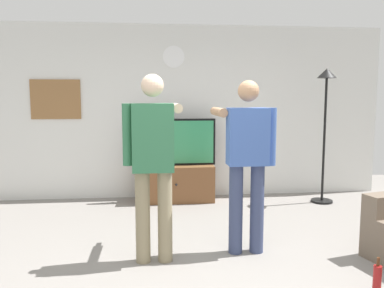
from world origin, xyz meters
TOP-DOWN VIEW (x-y plane):
  - ground_plane at (0.00, 0.00)m, footprint 8.40×8.40m
  - back_wall at (0.00, 2.95)m, footprint 6.40×0.10m
  - tv_stand at (-0.16, 2.60)m, footprint 1.17×0.45m
  - television at (-0.16, 2.65)m, footprint 1.23×0.07m
  - wall_clock at (-0.16, 2.89)m, footprint 0.33×0.03m
  - framed_picture at (-1.95, 2.90)m, footprint 0.74×0.04m
  - floor_lamp at (2.06, 2.31)m, footprint 0.32×0.32m
  - person_standing_nearer_lamp at (-0.50, 0.41)m, footprint 0.57×0.78m
  - person_standing_nearer_couch at (0.44, 0.54)m, footprint 0.58×0.78m
  - beverage_bottle at (1.28, -0.45)m, footprint 0.07×0.07m

SIDE VIEW (x-z plane):
  - ground_plane at x=0.00m, z-range 0.00..0.00m
  - beverage_bottle at x=1.28m, z-range -0.03..0.29m
  - tv_stand at x=-0.16m, z-range 0.00..0.55m
  - television at x=-0.16m, z-range 0.55..1.26m
  - person_standing_nearer_couch at x=0.44m, z-range 0.12..1.87m
  - person_standing_nearer_lamp at x=-0.50m, z-range 0.12..1.92m
  - back_wall at x=0.00m, z-range 0.00..2.70m
  - floor_lamp at x=2.06m, z-range 0.43..2.44m
  - framed_picture at x=-1.95m, z-range 1.25..1.85m
  - wall_clock at x=-0.16m, z-range 2.04..2.37m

